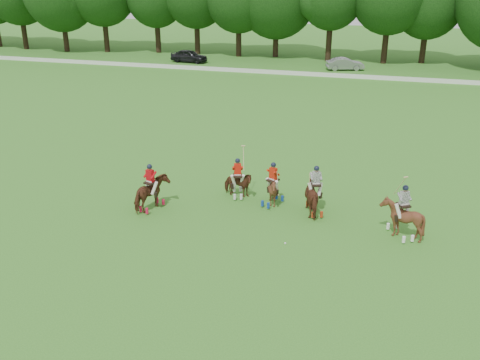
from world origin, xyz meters
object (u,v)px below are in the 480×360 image
(polo_stripe_b, at_px, (402,218))
(polo_ball, at_px, (285,243))
(polo_red_c, at_px, (273,190))
(car_mid, at_px, (345,64))
(polo_red_a, at_px, (151,193))
(polo_red_b, at_px, (238,184))
(car_left, at_px, (189,56))
(polo_stripe_a, at_px, (315,196))

(polo_stripe_b, distance_m, polo_ball, 5.26)
(polo_red_c, bearing_deg, car_mid, 90.05)
(polo_red_a, bearing_deg, polo_ball, -13.40)
(polo_red_b, bearing_deg, car_mid, 87.04)
(car_mid, xyz_separation_m, polo_ball, (1.44, -41.54, -0.64))
(polo_red_b, xyz_separation_m, polo_red_c, (1.96, -0.49, 0.08))
(polo_red_c, distance_m, polo_ball, 4.13)
(polo_red_a, relative_size, polo_ball, 26.41)
(car_left, xyz_separation_m, car_mid, (18.76, 0.00, -0.08))
(polo_red_a, distance_m, polo_stripe_a, 7.94)
(polo_red_b, distance_m, polo_ball, 5.51)
(car_mid, height_order, polo_stripe_b, polo_stripe_b)
(car_left, xyz_separation_m, polo_stripe_a, (20.94, -38.10, 0.13))
(polo_red_c, height_order, polo_stripe_b, polo_stripe_b)
(car_mid, relative_size, polo_ball, 46.34)
(polo_red_a, xyz_separation_m, polo_red_c, (5.58, 2.14, -0.05))
(car_mid, height_order, polo_stripe_a, polo_stripe_a)
(polo_red_a, distance_m, polo_red_b, 4.48)
(polo_red_a, relative_size, polo_stripe_b, 0.79)
(polo_stripe_a, xyz_separation_m, polo_stripe_b, (4.02, -1.38, 0.01))
(polo_stripe_a, bearing_deg, polo_red_b, 168.27)
(polo_stripe_a, distance_m, polo_ball, 3.62)
(car_left, relative_size, polo_stripe_b, 1.49)
(polo_red_b, distance_m, polo_stripe_a, 4.21)
(polo_red_c, xyz_separation_m, polo_stripe_a, (2.16, -0.36, 0.08))
(polo_red_a, height_order, polo_red_b, polo_red_b)
(polo_stripe_b, bearing_deg, car_mid, 98.93)
(polo_stripe_b, bearing_deg, car_left, 122.30)
(polo_red_a, bearing_deg, car_left, 108.32)
(polo_stripe_b, height_order, polo_ball, polo_stripe_b)
(polo_red_c, bearing_deg, polo_red_a, -159.04)
(polo_red_c, bearing_deg, polo_ball, -69.64)
(car_left, relative_size, polo_red_c, 1.97)
(car_left, relative_size, car_mid, 1.07)
(polo_red_a, height_order, polo_red_c, polo_red_a)
(car_left, distance_m, polo_stripe_b, 46.71)
(car_left, bearing_deg, polo_ball, -148.28)
(polo_stripe_b, relative_size, polo_ball, 33.41)
(polo_red_b, relative_size, polo_stripe_b, 0.88)
(car_left, relative_size, polo_stripe_a, 1.84)
(car_mid, distance_m, polo_stripe_a, 38.16)
(polo_red_c, xyz_separation_m, polo_ball, (1.41, -3.81, -0.77))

